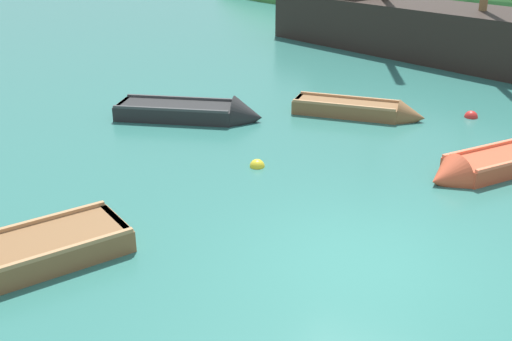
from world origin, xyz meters
TOP-DOWN VIEW (x-y plane):
  - ground_plane at (0.00, 0.00)m, footprint 120.00×120.00m
  - shore_hill at (-3.15, 33.54)m, footprint 39.44×19.75m
  - sailing_ship at (-3.21, 15.58)m, footprint 15.24×7.53m
  - rowboat_outer_right at (-4.70, -2.89)m, footprint 2.51×3.39m
  - rowboat_outer_left at (-2.44, 6.94)m, footprint 3.58×1.44m
  - rowboat_far at (1.08, 4.43)m, footprint 2.59×3.21m
  - rowboat_center at (-6.20, 4.65)m, footprint 4.01×2.33m
  - buoy_yellow at (-3.30, 2.51)m, footprint 0.33×0.33m
  - buoy_red at (0.13, 8.23)m, footprint 0.36×0.36m

SIDE VIEW (x-z plane):
  - ground_plane at x=0.00m, z-range 0.00..0.00m
  - shore_hill at x=-3.15m, z-range -4.25..4.25m
  - buoy_yellow at x=-3.30m, z-range -0.16..0.16m
  - buoy_red at x=0.13m, z-range -0.18..0.18m
  - rowboat_far at x=1.08m, z-range -0.35..0.58m
  - rowboat_outer_left at x=-2.44m, z-range -0.31..0.55m
  - rowboat_outer_right at x=-4.70m, z-range -0.47..0.72m
  - rowboat_center at x=-6.20m, z-range -0.41..0.67m
  - sailing_ship at x=-3.21m, z-range -6.03..7.55m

